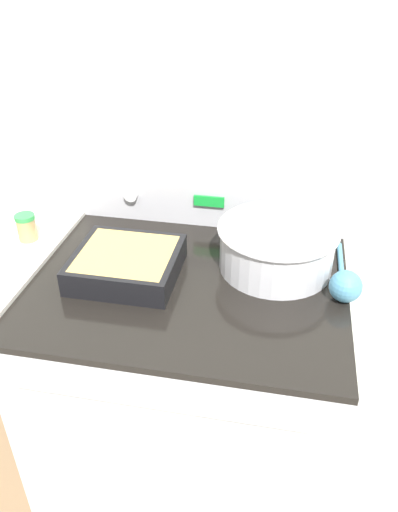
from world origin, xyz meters
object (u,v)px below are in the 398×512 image
object	(u,v)px
spice_jar_green_cap	(27,227)
casserole_dish	(127,263)
mixing_bowl	(277,245)
ladle	(345,285)

from	to	relation	value
spice_jar_green_cap	casserole_dish	bearing A→B (deg)	-17.12
mixing_bowl	ladle	world-z (taller)	mixing_bowl
ladle	casserole_dish	bearing A→B (deg)	-178.98
mixing_bowl	casserole_dish	distance (m)	0.39
mixing_bowl	casserole_dish	xyz separation A→B (m)	(-0.37, -0.11, -0.03)
ladle	spice_jar_green_cap	world-z (taller)	spice_jar_green_cap
mixing_bowl	spice_jar_green_cap	xyz separation A→B (m)	(-0.70, -0.01, -0.02)
mixing_bowl	ladle	xyz separation A→B (m)	(0.17, -0.10, -0.03)
mixing_bowl	spice_jar_green_cap	distance (m)	0.70
casserole_dish	mixing_bowl	bearing A→B (deg)	16.25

